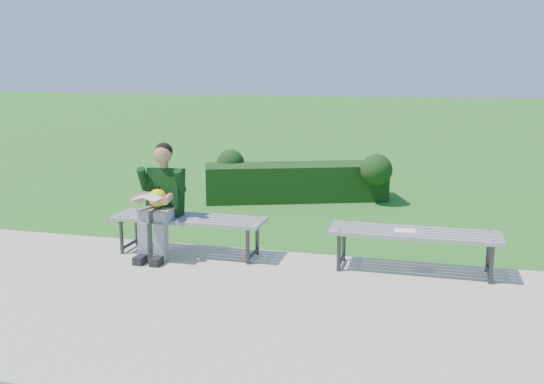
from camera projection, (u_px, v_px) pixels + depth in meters
The scene contains 7 objects.
ground at pixel (249, 250), 7.39m from camera, with size 80.00×80.00×0.00m.
walkway at pixel (196, 302), 5.73m from camera, with size 30.00×3.50×0.02m.
hedge at pixel (298, 180), 10.16m from camera, with size 3.21×1.75×0.83m.
bench_left at pixel (189, 222), 7.10m from camera, with size 1.80×0.50×0.46m.
bench_right at pixel (414, 236), 6.48m from camera, with size 1.80×0.50×0.46m.
seated_boy at pixel (161, 197), 7.02m from camera, with size 0.56×0.76×1.31m.
paper_sheet at pixel (405, 230), 6.50m from camera, with size 0.23×0.17×0.01m.
Camera 1 is at (2.07, -6.79, 2.19)m, focal length 40.00 mm.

